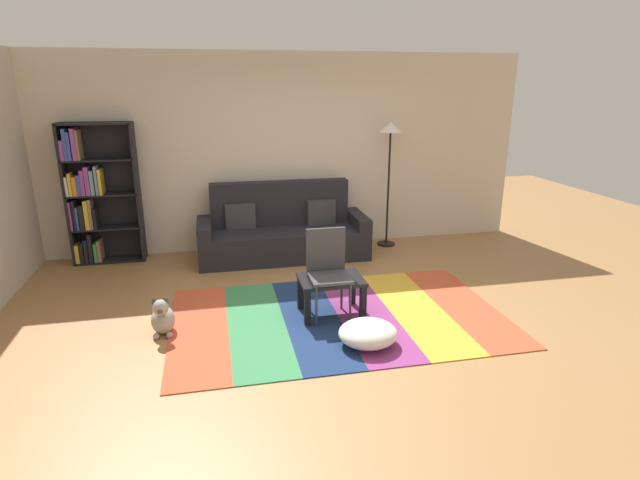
# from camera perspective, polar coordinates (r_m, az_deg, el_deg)

# --- Properties ---
(ground_plane) EXTENTS (14.00, 14.00, 0.00)m
(ground_plane) POSITION_cam_1_polar(r_m,az_deg,el_deg) (5.23, 1.06, -8.71)
(ground_plane) COLOR #9E7042
(back_wall) EXTENTS (6.80, 0.10, 2.70)m
(back_wall) POSITION_cam_1_polar(r_m,az_deg,el_deg) (7.27, -3.52, 9.79)
(back_wall) COLOR beige
(back_wall) RESTS_ON ground_plane
(rug) EXTENTS (3.33, 2.08, 0.01)m
(rug) POSITION_cam_1_polar(r_m,az_deg,el_deg) (5.23, 2.09, -8.63)
(rug) COLOR #C64C2D
(rug) RESTS_ON ground_plane
(couch) EXTENTS (2.26, 0.80, 1.00)m
(couch) POSITION_cam_1_polar(r_m,az_deg,el_deg) (6.94, -4.21, 0.86)
(couch) COLOR black
(couch) RESTS_ON ground_plane
(bookshelf) EXTENTS (0.90, 0.28, 1.82)m
(bookshelf) POSITION_cam_1_polar(r_m,az_deg,el_deg) (7.18, -24.03, 4.57)
(bookshelf) COLOR black
(bookshelf) RESTS_ON ground_plane
(coffee_table) EXTENTS (0.64, 0.48, 0.40)m
(coffee_table) POSITION_cam_1_polar(r_m,az_deg,el_deg) (5.17, 1.24, -5.11)
(coffee_table) COLOR black
(coffee_table) RESTS_ON rug
(pouf) EXTENTS (0.54, 0.50, 0.22)m
(pouf) POSITION_cam_1_polar(r_m,az_deg,el_deg) (4.69, 5.40, -10.39)
(pouf) COLOR white
(pouf) RESTS_ON rug
(dog) EXTENTS (0.22, 0.35, 0.40)m
(dog) POSITION_cam_1_polar(r_m,az_deg,el_deg) (5.08, -17.26, -8.36)
(dog) COLOR #9E998E
(dog) RESTS_ON ground_plane
(standing_lamp) EXTENTS (0.32, 0.32, 1.78)m
(standing_lamp) POSITION_cam_1_polar(r_m,az_deg,el_deg) (7.26, 7.88, 10.71)
(standing_lamp) COLOR black
(standing_lamp) RESTS_ON ground_plane
(tv_remote) EXTENTS (0.09, 0.16, 0.02)m
(tv_remote) POSITION_cam_1_polar(r_m,az_deg,el_deg) (5.14, 2.34, -4.13)
(tv_remote) COLOR black
(tv_remote) RESTS_ON coffee_table
(folding_chair) EXTENTS (0.40, 0.40, 0.90)m
(folding_chair) POSITION_cam_1_polar(r_m,az_deg,el_deg) (5.10, 0.87, -2.88)
(folding_chair) COLOR #38383D
(folding_chair) RESTS_ON ground_plane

